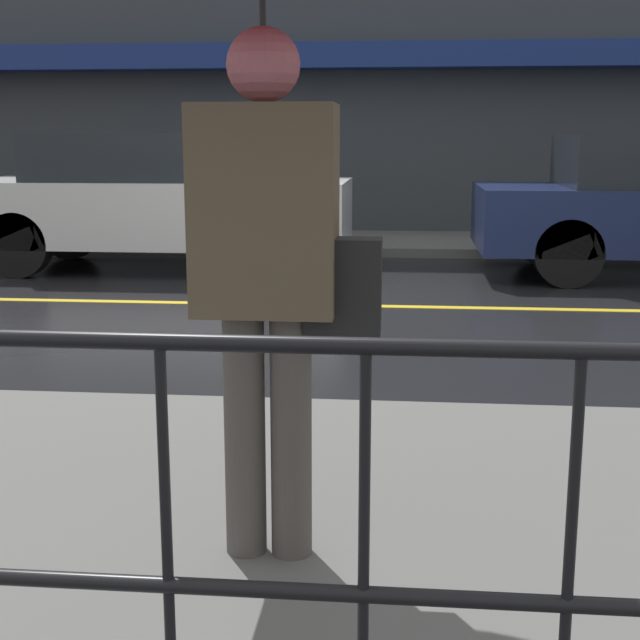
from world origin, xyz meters
TOP-DOWN VIEW (x-y plane):
  - ground_plane at (0.00, 0.00)m, footprint 80.00×80.00m
  - sidewalk_near at (0.00, -4.82)m, footprint 28.00×3.08m
  - sidewalk_far at (0.00, 4.37)m, footprint 28.00×2.18m
  - lane_marking at (0.00, 0.00)m, footprint 25.20×0.12m
  - building_storefront at (0.00, 5.59)m, footprint 28.00×0.85m
  - pedestrian at (0.47, -5.06)m, footprint 1.13×1.13m
  - car_white at (-1.94, 2.06)m, footprint 4.29×1.71m

SIDE VIEW (x-z plane):
  - ground_plane at x=0.00m, z-range 0.00..0.00m
  - lane_marking at x=0.00m, z-range 0.00..0.01m
  - sidewalk_near at x=0.00m, z-range 0.00..0.12m
  - sidewalk_far at x=0.00m, z-range 0.00..0.12m
  - car_white at x=-1.94m, z-range 0.02..1.54m
  - pedestrian at x=0.47m, z-range 0.77..2.89m
  - building_storefront at x=0.00m, z-range -0.03..6.39m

